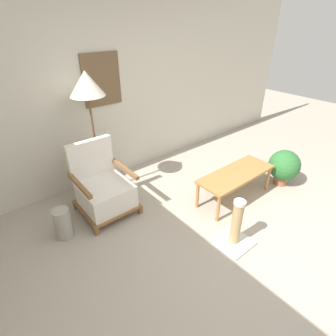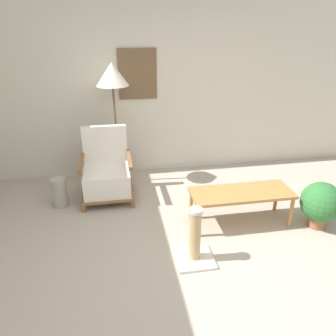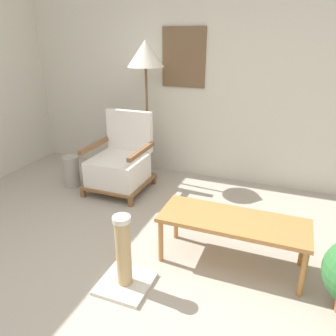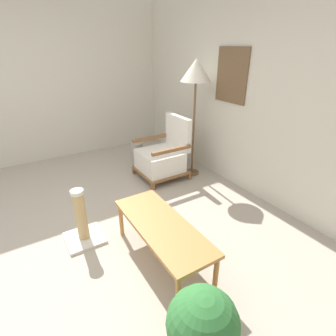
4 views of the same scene
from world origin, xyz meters
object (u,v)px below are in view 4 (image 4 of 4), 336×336
(armchair, at_px, (163,157))
(vase, at_px, (137,154))
(scratching_post, at_px, (82,223))
(coffee_table, at_px, (162,228))
(potted_plant, at_px, (203,325))
(floor_lamp, at_px, (196,74))

(armchair, distance_m, vase, 0.66)
(scratching_post, bearing_deg, vase, 137.72)
(armchair, height_order, scratching_post, armchair)
(coffee_table, height_order, potted_plant, potted_plant)
(floor_lamp, bearing_deg, potted_plant, -35.21)
(armchair, relative_size, potted_plant, 1.67)
(floor_lamp, bearing_deg, vase, -142.72)
(coffee_table, xyz_separation_m, potted_plant, (0.90, -0.23, -0.07))
(armchair, bearing_deg, potted_plant, -25.32)
(potted_plant, bearing_deg, scratching_post, -167.96)
(coffee_table, distance_m, scratching_post, 0.92)
(coffee_table, distance_m, potted_plant, 0.93)
(armchair, relative_size, coffee_table, 0.79)
(coffee_table, relative_size, potted_plant, 2.12)
(armchair, height_order, potted_plant, armchair)
(armchair, xyz_separation_m, floor_lamp, (0.17, 0.46, 1.22))
(vase, xyz_separation_m, potted_plant, (3.10, -1.02, 0.12))
(floor_lamp, xyz_separation_m, scratching_post, (0.70, -1.97, -1.34))
(scratching_post, bearing_deg, potted_plant, 12.04)
(coffee_table, bearing_deg, floor_lamp, 135.13)
(floor_lamp, relative_size, vase, 4.41)
(floor_lamp, bearing_deg, scratching_post, -70.37)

